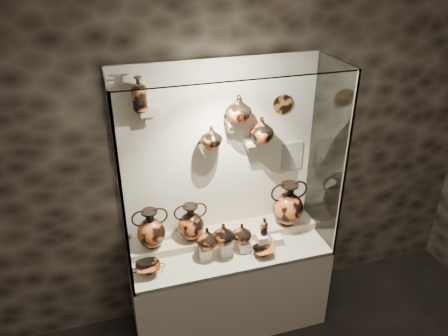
# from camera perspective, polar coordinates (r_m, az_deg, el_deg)

# --- Properties ---
(wall_back) EXTENTS (5.00, 0.02, 3.20)m
(wall_back) POSITION_cam_1_polar(r_m,az_deg,el_deg) (3.66, -0.81, 1.98)
(wall_back) COLOR black
(wall_back) RESTS_ON ground
(plinth) EXTENTS (1.70, 0.60, 0.80)m
(plinth) POSITION_cam_1_polar(r_m,az_deg,el_deg) (4.09, 0.61, -15.29)
(plinth) COLOR beige
(plinth) RESTS_ON floor
(front_tier) EXTENTS (1.68, 0.58, 0.03)m
(front_tier) POSITION_cam_1_polar(r_m,az_deg,el_deg) (3.82, 0.64, -10.74)
(front_tier) COLOR #BCAE92
(front_tier) RESTS_ON plinth
(rear_tier) EXTENTS (1.70, 0.25, 0.10)m
(rear_tier) POSITION_cam_1_polar(r_m,az_deg,el_deg) (3.93, -0.14, -8.82)
(rear_tier) COLOR #BCAE92
(rear_tier) RESTS_ON plinth
(back_panel) EXTENTS (1.70, 0.03, 1.60)m
(back_panel) POSITION_cam_1_polar(r_m,az_deg,el_deg) (3.65, -0.79, 1.94)
(back_panel) COLOR beige
(back_panel) RESTS_ON plinth
(glass_front) EXTENTS (1.70, 0.01, 1.60)m
(glass_front) POSITION_cam_1_polar(r_m,az_deg,el_deg) (3.14, 2.34, -2.70)
(glass_front) COLOR white
(glass_front) RESTS_ON plinth
(glass_left) EXTENTS (0.01, 0.60, 1.60)m
(glass_left) POSITION_cam_1_polar(r_m,az_deg,el_deg) (3.26, -13.62, -2.31)
(glass_left) COLOR white
(glass_left) RESTS_ON plinth
(glass_right) EXTENTS (0.01, 0.60, 1.60)m
(glass_right) POSITION_cam_1_polar(r_m,az_deg,el_deg) (3.70, 13.29, 1.53)
(glass_right) COLOR white
(glass_right) RESTS_ON plinth
(glass_top) EXTENTS (1.70, 0.60, 0.01)m
(glass_top) POSITION_cam_1_polar(r_m,az_deg,el_deg) (3.09, 0.79, 12.86)
(glass_top) COLOR white
(glass_top) RESTS_ON back_panel
(frame_post_left) EXTENTS (0.02, 0.02, 1.60)m
(frame_post_left) POSITION_cam_1_polar(r_m,az_deg,el_deg) (3.01, -13.04, -4.95)
(frame_post_left) COLOR gray
(frame_post_left) RESTS_ON plinth
(frame_post_right) EXTENTS (0.02, 0.02, 1.60)m
(frame_post_right) POSITION_cam_1_polar(r_m,az_deg,el_deg) (3.48, 15.49, -0.51)
(frame_post_right) COLOR gray
(frame_post_right) RESTS_ON plinth
(pedestal_a) EXTENTS (0.09, 0.09, 0.10)m
(pedestal_a) POSITION_cam_1_polar(r_m,az_deg,el_deg) (3.69, -2.44, -11.02)
(pedestal_a) COLOR silver
(pedestal_a) RESTS_ON front_tier
(pedestal_b) EXTENTS (0.09, 0.09, 0.13)m
(pedestal_b) POSITION_cam_1_polar(r_m,az_deg,el_deg) (3.72, 0.13, -10.37)
(pedestal_b) COLOR silver
(pedestal_b) RESTS_ON front_tier
(pedestal_c) EXTENTS (0.09, 0.09, 0.09)m
(pedestal_c) POSITION_cam_1_polar(r_m,az_deg,el_deg) (3.77, 2.64, -10.13)
(pedestal_c) COLOR silver
(pedestal_c) RESTS_ON front_tier
(pedestal_d) EXTENTS (0.09, 0.09, 0.12)m
(pedestal_d) POSITION_cam_1_polar(r_m,az_deg,el_deg) (3.81, 4.95, -9.50)
(pedestal_d) COLOR silver
(pedestal_d) RESTS_ON front_tier
(pedestal_e) EXTENTS (0.09, 0.09, 0.08)m
(pedestal_e) POSITION_cam_1_polar(r_m,az_deg,el_deg) (3.87, 6.89, -9.33)
(pedestal_e) COLOR silver
(pedestal_e) RESTS_ON front_tier
(bracket_ul) EXTENTS (0.14, 0.12, 0.04)m
(bracket_ul) POSITION_cam_1_polar(r_m,az_deg,el_deg) (3.31, -9.72, 7.19)
(bracket_ul) COLOR beige
(bracket_ul) RESTS_ON back_panel
(bracket_ca) EXTENTS (0.14, 0.12, 0.04)m
(bracket_ca) POSITION_cam_1_polar(r_m,az_deg,el_deg) (3.52, -2.02, 2.69)
(bracket_ca) COLOR beige
(bracket_ca) RESTS_ON back_panel
(bracket_cb) EXTENTS (0.10, 0.12, 0.04)m
(bracket_cb) POSITION_cam_1_polar(r_m,az_deg,el_deg) (3.49, 1.11, 6.07)
(bracket_cb) COLOR beige
(bracket_cb) RESTS_ON back_panel
(bracket_cc) EXTENTS (0.14, 0.12, 0.04)m
(bracket_cc) POSITION_cam_1_polar(r_m,az_deg,el_deg) (3.63, 3.79, 3.43)
(bracket_cc) COLOR beige
(bracket_cc) RESTS_ON back_panel
(amphora_left) EXTENTS (0.37, 0.37, 0.36)m
(amphora_left) POSITION_cam_1_polar(r_m,az_deg,el_deg) (3.67, -9.55, -7.80)
(amphora_left) COLOR #B85123
(amphora_left) RESTS_ON rear_tier
(amphora_mid) EXTENTS (0.29, 0.29, 0.34)m
(amphora_mid) POSITION_cam_1_polar(r_m,az_deg,el_deg) (3.73, -4.35, -7.04)
(amphora_mid) COLOR #B04A1F
(amphora_mid) RESTS_ON rear_tier
(amphora_right) EXTENTS (0.42, 0.42, 0.41)m
(amphora_right) POSITION_cam_1_polar(r_m,az_deg,el_deg) (3.93, 8.36, -4.64)
(amphora_right) COLOR #B85123
(amphora_right) RESTS_ON rear_tier
(jug_a) EXTENTS (0.24, 0.24, 0.19)m
(jug_a) POSITION_cam_1_polar(r_m,az_deg,el_deg) (3.61, -2.23, -9.13)
(jug_a) COLOR #B85123
(jug_a) RESTS_ON pedestal_a
(jug_b) EXTENTS (0.20, 0.20, 0.19)m
(jug_b) POSITION_cam_1_polar(r_m,az_deg,el_deg) (3.61, -0.08, -8.57)
(jug_b) COLOR #B04A1F
(jug_b) RESTS_ON pedestal_b
(jug_c) EXTENTS (0.17, 0.17, 0.17)m
(jug_c) POSITION_cam_1_polar(r_m,az_deg,el_deg) (3.70, 2.31, -8.45)
(jug_c) COLOR #B85123
(jug_c) RESTS_ON pedestal_c
(lekythos_small) EXTENTS (0.09, 0.09, 0.18)m
(lekythos_small) POSITION_cam_1_polar(r_m,az_deg,el_deg) (3.74, 5.27, -7.48)
(lekythos_small) COLOR #B04A1F
(lekythos_small) RESTS_ON pedestal_d
(kylix_left) EXTENTS (0.31, 0.29, 0.10)m
(kylix_left) POSITION_cam_1_polar(r_m,az_deg,el_deg) (3.60, -9.88, -12.71)
(kylix_left) COLOR #B04A1F
(kylix_left) RESTS_ON front_tier
(kylix_right) EXTENTS (0.24, 0.21, 0.09)m
(kylix_right) POSITION_cam_1_polar(r_m,az_deg,el_deg) (3.73, 5.09, -10.74)
(kylix_right) COLOR #B85123
(kylix_right) RESTS_ON front_tier
(lekythos_tall) EXTENTS (0.15, 0.15, 0.29)m
(lekythos_tall) POSITION_cam_1_polar(r_m,az_deg,el_deg) (3.23, -11.04, 9.67)
(lekythos_tall) COLOR #B85123
(lekythos_tall) RESTS_ON bracket_ul
(ovoid_vase_a) EXTENTS (0.18, 0.18, 0.18)m
(ovoid_vase_a) POSITION_cam_1_polar(r_m,az_deg,el_deg) (3.45, -1.66, 4.10)
(ovoid_vase_a) COLOR #B04A1F
(ovoid_vase_a) RESTS_ON bracket_ca
(ovoid_vase_b) EXTENTS (0.23, 0.23, 0.21)m
(ovoid_vase_b) POSITION_cam_1_polar(r_m,az_deg,el_deg) (3.41, 1.92, 7.76)
(ovoid_vase_b) COLOR #B04A1F
(ovoid_vase_b) RESTS_ON bracket_cb
(ovoid_vase_c) EXTENTS (0.27, 0.27, 0.21)m
(ovoid_vase_c) POSITION_cam_1_polar(r_m,az_deg,el_deg) (3.55, 4.91, 5.01)
(ovoid_vase_c) COLOR #B04A1F
(ovoid_vase_c) RESTS_ON bracket_cc
(wall_plate) EXTENTS (0.17, 0.02, 0.17)m
(wall_plate) POSITION_cam_1_polar(r_m,az_deg,el_deg) (3.66, 7.66, 8.25)
(wall_plate) COLOR #91511C
(wall_plate) RESTS_ON back_panel
(info_placard) EXTENTS (0.20, 0.01, 0.26)m
(info_placard) POSITION_cam_1_polar(r_m,az_deg,el_deg) (3.91, 8.84, 1.56)
(info_placard) COLOR beige
(info_placard) RESTS_ON back_panel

